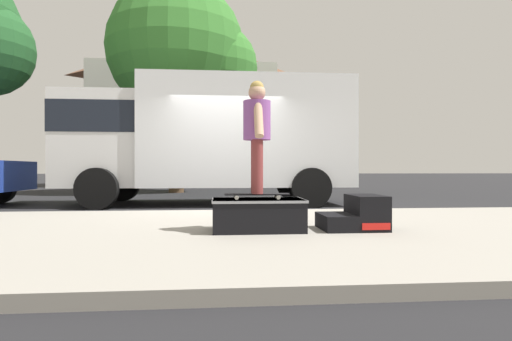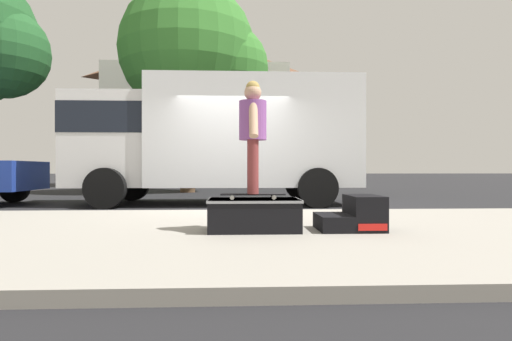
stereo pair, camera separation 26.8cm
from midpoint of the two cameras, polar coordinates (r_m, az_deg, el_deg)
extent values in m
plane|color=black|center=(8.15, -4.81, -5.94)|extent=(140.00, 140.00, 0.00)
cube|color=gray|center=(5.17, -4.62, -8.84)|extent=(50.00, 5.00, 0.12)
cube|color=black|center=(5.05, -1.26, -6.14)|extent=(1.09, 0.66, 0.39)
cube|color=gray|center=(5.04, -1.26, -4.13)|extent=(1.11, 0.68, 0.03)
cube|color=black|center=(5.22, 9.59, -7.02)|extent=(0.39, 0.64, 0.19)
cube|color=black|center=(5.32, 13.66, -5.62)|extent=(0.39, 0.64, 0.43)
cube|color=red|center=(5.03, 14.86, -7.52)|extent=(0.34, 0.01, 0.08)
cube|color=black|center=(4.99, -1.42, -3.31)|extent=(0.78, 0.20, 0.02)
cylinder|color=silver|center=(5.10, 1.32, -3.61)|extent=(0.05, 0.03, 0.05)
cylinder|color=silver|center=(4.92, 1.56, -3.75)|extent=(0.05, 0.03, 0.05)
cylinder|color=silver|center=(5.07, -4.30, -3.64)|extent=(0.05, 0.03, 0.05)
cylinder|color=silver|center=(4.89, -4.27, -3.78)|extent=(0.05, 0.03, 0.05)
cylinder|color=brown|center=(5.06, -1.48, 0.52)|extent=(0.13, 0.13, 0.65)
cylinder|color=brown|center=(4.90, -1.35, 0.53)|extent=(0.13, 0.13, 0.65)
cylinder|color=#8C4C99|center=(5.01, -1.42, 6.94)|extent=(0.33, 0.33, 0.47)
cylinder|color=tan|center=(5.22, -1.57, 6.53)|extent=(0.10, 0.29, 0.45)
cylinder|color=tan|center=(4.81, -1.26, 7.07)|extent=(0.10, 0.29, 0.45)
sphere|color=tan|center=(5.06, -1.42, 10.75)|extent=(0.21, 0.21, 0.21)
sphere|color=tan|center=(5.07, -1.42, 11.39)|extent=(0.17, 0.17, 0.17)
cube|color=white|center=(10.35, -2.14, 5.07)|extent=(5.00, 2.35, 2.60)
cube|color=white|center=(10.73, -20.92, 3.82)|extent=(1.90, 2.16, 2.20)
cube|color=black|center=(10.77, -20.92, 6.39)|extent=(1.92, 2.19, 0.70)
cylinder|color=black|center=(9.54, -21.94, -2.34)|extent=(0.90, 0.28, 0.90)
cylinder|color=black|center=(11.81, -18.64, -1.85)|extent=(0.90, 0.28, 0.90)
cylinder|color=black|center=(9.34, 6.84, -2.38)|extent=(0.90, 0.28, 0.90)
cylinder|color=black|center=(11.65, 4.44, -1.87)|extent=(0.90, 0.28, 0.90)
cylinder|color=black|center=(12.52, -32.45, -2.17)|extent=(0.72, 0.24, 0.72)
cylinder|color=brown|center=(15.58, -11.49, 3.74)|extent=(0.56, 0.56, 3.66)
sphere|color=#387A2D|center=(16.17, -11.49, 16.11)|extent=(5.04, 5.04, 5.04)
sphere|color=#387A2D|center=(15.92, -6.37, 14.02)|extent=(3.28, 3.28, 3.28)
cube|color=silver|center=(23.49, -9.67, 5.41)|extent=(9.00, 7.50, 6.00)
cube|color=#B2ADA3|center=(19.42, -10.60, 1.77)|extent=(9.00, 0.50, 2.80)
pyramid|color=brown|center=(24.24, -9.68, 15.34)|extent=(9.54, 7.95, 2.40)
camera|label=1|loc=(0.13, -91.26, 0.00)|focal=28.87mm
camera|label=2|loc=(0.13, 88.74, 0.00)|focal=28.87mm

